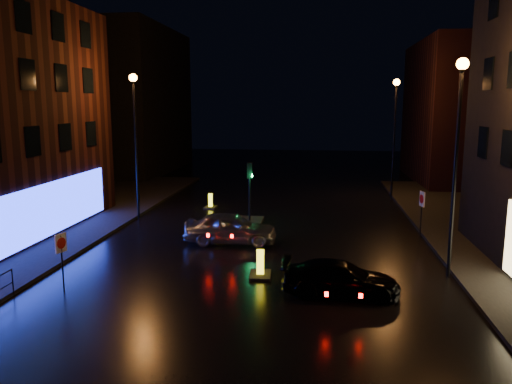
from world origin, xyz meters
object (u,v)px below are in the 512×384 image
(traffic_signal, at_px, (250,214))
(silver_hatchback, at_px, (231,228))
(road_sign_right, at_px, (422,203))
(road_sign_left, at_px, (61,248))
(dark_sedan, at_px, (340,278))
(bollard_far, at_px, (211,205))
(bollard_near, at_px, (260,270))

(traffic_signal, height_order, silver_hatchback, traffic_signal)
(road_sign_right, bearing_deg, road_sign_left, 21.37)
(dark_sedan, xyz_separation_m, road_sign_right, (4.40, 8.57, 1.14))
(traffic_signal, xyz_separation_m, silver_hatchback, (-0.33, -4.36, 0.26))
(traffic_signal, distance_m, silver_hatchback, 4.38)
(traffic_signal, bearing_deg, bollard_far, 129.91)
(bollard_far, xyz_separation_m, road_sign_right, (12.20, -5.61, 1.54))
(road_sign_right, bearing_deg, bollard_far, -36.38)
(bollard_near, height_order, road_sign_left, road_sign_left)
(dark_sedan, bearing_deg, bollard_near, 64.63)
(bollard_near, height_order, road_sign_right, road_sign_right)
(dark_sedan, distance_m, road_sign_left, 10.07)
(bollard_near, distance_m, road_sign_right, 10.33)
(silver_hatchback, relative_size, dark_sedan, 1.07)
(bollard_far, bearing_deg, bollard_near, -68.12)
(traffic_signal, height_order, bollard_far, traffic_signal)
(bollard_far, bearing_deg, road_sign_right, -23.48)
(bollard_near, bearing_deg, bollard_far, 106.88)
(silver_hatchback, height_order, road_sign_right, road_sign_right)
(bollard_near, relative_size, road_sign_left, 0.60)
(dark_sedan, bearing_deg, road_sign_right, -25.39)
(silver_hatchback, bearing_deg, traffic_signal, -6.36)
(dark_sedan, height_order, bollard_far, dark_sedan)
(silver_hatchback, distance_m, road_sign_left, 8.54)
(traffic_signal, xyz_separation_m, dark_sedan, (4.70, -10.47, 0.10))
(silver_hatchback, bearing_deg, bollard_far, 16.94)
(road_sign_left, bearing_deg, road_sign_right, 49.70)
(bollard_far, bearing_deg, traffic_signal, -48.86)
(bollard_near, distance_m, road_sign_left, 7.46)
(silver_hatchback, bearing_deg, dark_sedan, -142.51)
(traffic_signal, distance_m, road_sign_right, 9.38)
(bollard_near, xyz_separation_m, road_sign_right, (7.44, 7.01, 1.51))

